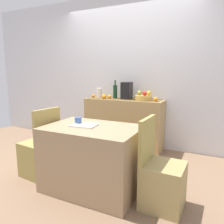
% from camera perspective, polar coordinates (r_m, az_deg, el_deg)
% --- Properties ---
extents(ground_plane, '(6.40, 6.40, 0.02)m').
position_cam_1_polar(ground_plane, '(3.29, -3.54, -14.00)').
color(ground_plane, '#83654C').
rests_on(ground_plane, ground).
extents(room_wall_rear, '(6.40, 0.06, 2.70)m').
position_cam_1_polar(room_wall_rear, '(4.06, 4.56, 10.38)').
color(room_wall_rear, silver).
rests_on(room_wall_rear, ground).
extents(sideboard_console, '(1.38, 0.42, 0.88)m').
position_cam_1_polar(sideboard_console, '(3.93, 3.03, -3.02)').
color(sideboard_console, tan).
rests_on(sideboard_console, ground).
extents(table_runner, '(1.30, 0.32, 0.01)m').
position_cam_1_polar(table_runner, '(3.85, 3.09, 3.39)').
color(table_runner, brown).
rests_on(table_runner, sideboard_console).
extents(fruit_bowl, '(0.28, 0.28, 0.08)m').
position_cam_1_polar(fruit_bowl, '(3.72, 8.13, 3.71)').
color(fruit_bowl, gold).
rests_on(fruit_bowl, table_runner).
extents(apple_right, '(0.07, 0.07, 0.07)m').
position_cam_1_polar(apple_right, '(3.75, 8.40, 4.89)').
color(apple_right, red).
rests_on(apple_right, fruit_bowl).
extents(apple_center, '(0.07, 0.07, 0.07)m').
position_cam_1_polar(apple_center, '(3.65, 8.49, 4.72)').
color(apple_center, red).
rests_on(apple_center, fruit_bowl).
extents(apple_rear, '(0.07, 0.07, 0.07)m').
position_cam_1_polar(apple_rear, '(3.72, 9.54, 4.85)').
color(apple_rear, gold).
rests_on(apple_rear, fruit_bowl).
extents(apple_front, '(0.07, 0.07, 0.07)m').
position_cam_1_polar(apple_front, '(3.77, 7.10, 4.97)').
color(apple_front, '#959D41').
rests_on(apple_front, fruit_bowl).
extents(wine_bottle, '(0.07, 0.07, 0.33)m').
position_cam_1_polar(wine_bottle, '(3.90, 0.81, 5.33)').
color(wine_bottle, '#143A1F').
rests_on(wine_bottle, sideboard_console).
extents(coffee_maker, '(0.16, 0.18, 0.30)m').
position_cam_1_polar(coffee_maker, '(3.82, 3.84, 5.52)').
color(coffee_maker, black).
rests_on(coffee_maker, sideboard_console).
extents(ceramic_vase, '(0.09, 0.09, 0.18)m').
position_cam_1_polar(ceramic_vase, '(4.05, -3.26, 4.94)').
color(ceramic_vase, silver).
rests_on(ceramic_vase, sideboard_console).
extents(orange_loose_near_bowl, '(0.07, 0.07, 0.07)m').
position_cam_1_polar(orange_loose_near_bowl, '(4.09, -4.89, 4.19)').
color(orange_loose_near_bowl, orange).
rests_on(orange_loose_near_bowl, sideboard_console).
extents(orange_loose_mid, '(0.07, 0.07, 0.07)m').
position_cam_1_polar(orange_loose_mid, '(3.91, -0.68, 3.96)').
color(orange_loose_mid, orange).
rests_on(orange_loose_mid, sideboard_console).
extents(orange_loose_far, '(0.07, 0.07, 0.07)m').
position_cam_1_polar(orange_loose_far, '(3.60, 11.25, 3.25)').
color(orange_loose_far, orange).
rests_on(orange_loose_far, sideboard_console).
extents(orange_loose_end, '(0.08, 0.08, 0.08)m').
position_cam_1_polar(orange_loose_end, '(3.90, -2.05, 4.02)').
color(orange_loose_end, orange).
rests_on(orange_loose_end, sideboard_console).
extents(dining_table, '(1.06, 0.72, 0.74)m').
position_cam_1_polar(dining_table, '(2.58, -5.02, -11.84)').
color(dining_table, '#A18360').
rests_on(dining_table, ground).
extents(open_book, '(0.30, 0.24, 0.02)m').
position_cam_1_polar(open_book, '(2.51, -7.32, -3.42)').
color(open_book, white).
rests_on(open_book, dining_table).
extents(coffee_cup, '(0.08, 0.08, 0.08)m').
position_cam_1_polar(coffee_cup, '(2.58, -8.76, -2.30)').
color(coffee_cup, '#3A598E').
rests_on(coffee_cup, dining_table).
extents(chair_near_window, '(0.45, 0.45, 0.90)m').
position_cam_1_polar(chair_near_window, '(3.08, -18.08, -10.69)').
color(chair_near_window, '#9D8D49').
rests_on(chair_near_window, ground).
extents(chair_by_corner, '(0.41, 0.41, 0.90)m').
position_cam_1_polar(chair_by_corner, '(2.35, 12.73, -17.14)').
color(chair_by_corner, tan).
rests_on(chair_by_corner, ground).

